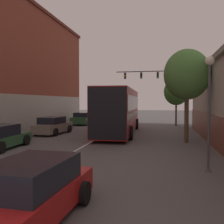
{
  "coord_description": "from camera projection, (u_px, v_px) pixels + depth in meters",
  "views": [
    {
      "loc": [
        4.66,
        -0.27,
        2.64
      ],
      "look_at": [
        0.84,
        18.85,
        1.86
      ],
      "focal_mm": 42.0,
      "sensor_mm": 36.0,
      "label": 1
    }
  ],
  "objects": [
    {
      "name": "bus",
      "position": [
        119.0,
        109.0,
        21.6
      ],
      "size": [
        3.18,
        11.74,
        3.6
      ],
      "rotation": [
        0.0,
        0.0,
        1.62
      ],
      "color": "maroon",
      "rests_on": "ground_plane"
    },
    {
      "name": "parked_car_left_mid",
      "position": [
        53.0,
        126.0,
        21.27
      ],
      "size": [
        2.1,
        4.24,
        1.4
      ],
      "rotation": [
        0.0,
        0.0,
        1.51
      ],
      "color": "slate",
      "rests_on": "ground_plane"
    },
    {
      "name": "hatchback_foreground",
      "position": [
        26.0,
        195.0,
        5.6
      ],
      "size": [
        2.02,
        4.56,
        1.34
      ],
      "rotation": [
        0.0,
        0.0,
        1.53
      ],
      "color": "red",
      "rests_on": "ground_plane"
    },
    {
      "name": "street_lamp",
      "position": [
        209.0,
        103.0,
        9.73
      ],
      "size": [
        0.33,
        0.33,
        4.31
      ],
      "color": "#47474C",
      "rests_on": "ground_plane"
    },
    {
      "name": "parked_car_left_near",
      "position": [
        84.0,
        119.0,
        30.21
      ],
      "size": [
        2.28,
        4.49,
        1.39
      ],
      "rotation": [
        0.0,
        0.0,
        1.53
      ],
      "color": "#285633",
      "rests_on": "ground_plane"
    },
    {
      "name": "street_tree_far",
      "position": [
        176.0,
        92.0,
        28.29
      ],
      "size": [
        2.65,
        2.39,
        5.16
      ],
      "color": "#4C3823",
      "rests_on": "ground_plane"
    },
    {
      "name": "lane_center_line",
      "position": [
        102.0,
        136.0,
        20.14
      ],
      "size": [
        0.14,
        50.49,
        0.01
      ],
      "color": "silver",
      "rests_on": "ground_plane"
    },
    {
      "name": "traffic_signal_gantry",
      "position": [
        156.0,
        83.0,
        34.15
      ],
      "size": [
        7.9,
        0.36,
        6.9
      ],
      "color": "#333338",
      "rests_on": "ground_plane"
    },
    {
      "name": "street_tree_near",
      "position": [
        187.0,
        75.0,
        16.69
      ],
      "size": [
        2.93,
        2.64,
        5.98
      ],
      "color": "brown",
      "rests_on": "ground_plane"
    }
  ]
}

